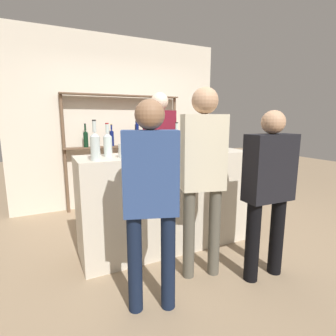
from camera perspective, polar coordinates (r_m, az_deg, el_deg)
ground_plane at (r=3.23m, az=0.00°, el=-16.47°), size 16.00×16.00×0.00m
bar_counter at (r=3.02m, az=0.00°, el=-7.17°), size 1.96×0.56×1.10m
back_wall at (r=4.64m, az=-10.27°, el=9.59°), size 3.56×0.12×2.80m
back_shelf at (r=4.47m, az=-9.57°, el=7.27°), size 1.95×0.18×1.85m
counter_bottle_0 at (r=3.12m, az=6.89°, el=5.98°), size 0.08×0.08×0.32m
counter_bottle_1 at (r=2.47m, az=-15.57°, el=4.78°), size 0.09×0.09×0.37m
counter_bottle_2 at (r=3.21m, az=10.95°, el=6.18°), size 0.09×0.09×0.36m
counter_bottle_3 at (r=2.69m, az=-6.67°, el=5.51°), size 0.09×0.09×0.36m
counter_bottle_4 at (r=2.71m, az=-12.98°, el=5.16°), size 0.09×0.09×0.34m
counter_bottle_5 at (r=3.03m, az=1.89°, el=6.06°), size 0.08×0.08×0.34m
ice_bucket at (r=2.77m, az=-2.15°, el=4.86°), size 0.22×0.22×0.19m
cork_jar at (r=2.60m, az=-9.31°, el=3.72°), size 0.13×0.13×0.14m
customer_center at (r=2.35m, az=7.69°, el=0.17°), size 0.42×0.26×1.74m
customer_left at (r=1.91m, az=-3.78°, el=-5.14°), size 0.43×0.29×1.60m
server_behind_counter at (r=3.71m, az=-1.77°, el=4.67°), size 0.49×0.32×1.83m
customer_right at (r=2.51m, az=21.09°, el=-3.36°), size 0.46×0.21×1.54m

